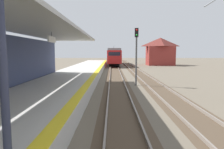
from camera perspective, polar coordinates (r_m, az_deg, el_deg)
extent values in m
cube|color=#B7B5AD|center=(16.05, -14.20, -3.32)|extent=(5.00, 80.00, 0.90)
cube|color=yellow|center=(15.58, -6.20, -1.76)|extent=(0.50, 80.00, 0.01)
cube|color=#B2B2AD|center=(11.33, -21.35, 12.36)|extent=(4.40, 24.00, 0.16)
cylinder|color=#2D334C|center=(4.52, -27.54, -6.25)|extent=(0.16, 0.16, 4.27)
cube|color=white|center=(13.05, -16.38, 9.33)|extent=(0.08, 1.40, 0.36)
cylinder|color=#333333|center=(13.07, -16.42, 10.70)|extent=(0.03, 0.03, 0.27)
cube|color=#4C3D2D|center=(19.59, 1.37, -2.75)|extent=(2.34, 120.00, 0.01)
cube|color=slate|center=(19.57, -0.74, -2.52)|extent=(0.08, 120.00, 0.15)
cube|color=slate|center=(19.61, 3.48, -2.52)|extent=(0.08, 120.00, 0.15)
cube|color=#4C3D2D|center=(19.96, 11.19, -2.70)|extent=(2.34, 120.00, 0.01)
cube|color=slate|center=(19.82, 9.15, -2.49)|extent=(0.08, 120.00, 0.15)
cube|color=slate|center=(20.10, 13.21, -2.45)|extent=(0.08, 120.00, 0.15)
cube|color=maroon|center=(49.59, 0.54, 5.08)|extent=(2.90, 18.00, 2.70)
cube|color=slate|center=(49.58, 0.54, 6.89)|extent=(2.67, 18.00, 0.44)
cube|color=black|center=(40.56, 0.66, 5.40)|extent=(2.32, 0.06, 1.21)
cube|color=maroon|center=(39.81, 0.67, 4.12)|extent=(2.78, 1.60, 1.49)
cube|color=black|center=(49.62, 2.23, 5.54)|extent=(0.04, 15.84, 0.86)
cylinder|color=#333333|center=(53.19, 0.50, 7.57)|extent=(0.06, 0.06, 0.90)
cube|color=black|center=(43.81, 0.61, 2.69)|extent=(2.17, 2.20, 0.72)
cube|color=black|center=(55.49, 0.48, 3.43)|extent=(2.17, 2.20, 0.72)
cylinder|color=#4C4C4C|center=(18.89, 6.71, 3.58)|extent=(0.16, 0.16, 4.40)
cube|color=black|center=(18.95, 6.81, 11.45)|extent=(0.32, 0.24, 0.80)
sphere|color=red|center=(18.84, 6.87, 12.16)|extent=(0.16, 0.16, 0.16)
sphere|color=green|center=(18.79, 6.85, 10.83)|extent=(0.16, 0.16, 0.16)
cube|color=maroon|center=(49.79, 13.15, 5.07)|extent=(6.00, 4.80, 4.40)
pyramid|color=maroon|center=(49.83, 13.25, 8.75)|extent=(6.60, 5.28, 2.00)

